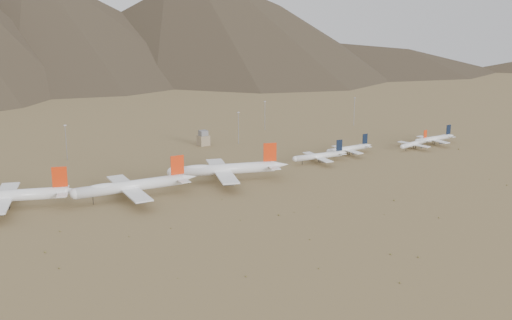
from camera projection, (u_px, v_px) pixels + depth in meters
ground at (253, 189)px, 390.04m from camera, size 3000.00×3000.00×0.00m
widebody_west at (6, 196)px, 350.74m from camera, size 72.17×57.63×22.44m
widebody_centre at (131, 186)px, 368.88m from camera, size 75.51×58.26×22.43m
widebody_east at (224, 169)px, 403.92m from camera, size 75.24×59.92×23.25m
narrowbody_a at (320, 156)px, 450.60m from camera, size 44.82×32.45×14.82m
narrowbody_b at (349, 149)px, 473.41m from camera, size 42.43×30.33×14.00m
narrowbody_c at (415, 143)px, 492.41m from camera, size 37.64×27.50×12.53m
narrowbody_d at (435, 139)px, 506.58m from camera, size 42.78×30.55×14.11m
control_tower at (203, 139)px, 502.36m from camera, size 8.00×8.00×12.00m
mast_west at (66, 141)px, 455.23m from camera, size 2.00×0.60×25.70m
mast_centre at (238, 126)px, 505.55m from camera, size 2.00×0.60×25.70m
mast_east at (265, 114)px, 557.79m from camera, size 2.00×0.60×25.70m
mast_far_east at (354, 110)px, 577.85m from camera, size 2.00×0.60×25.70m
desert_scrub at (293, 228)px, 323.04m from camera, size 409.21×184.24×0.89m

